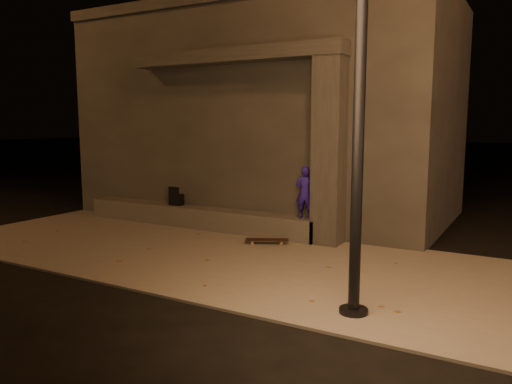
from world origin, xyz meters
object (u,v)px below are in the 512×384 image
Objects in this scene: column at (329,152)px; backpack at (176,199)px; skateboarder at (305,192)px; skateboard at (267,240)px.

backpack is at bearing 180.00° from column.
column reaches higher than backpack.
skateboarder is (-0.50, 0.00, -0.82)m from column.
column is 8.21× the size of backpack.
backpack is at bearing 140.56° from skateboard.
column reaches higher than skateboarder.
backpack reaches higher than skateboard.
skateboarder is 1.22m from skateboard.
backpack is 0.52× the size of skateboard.
skateboarder reaches higher than skateboard.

